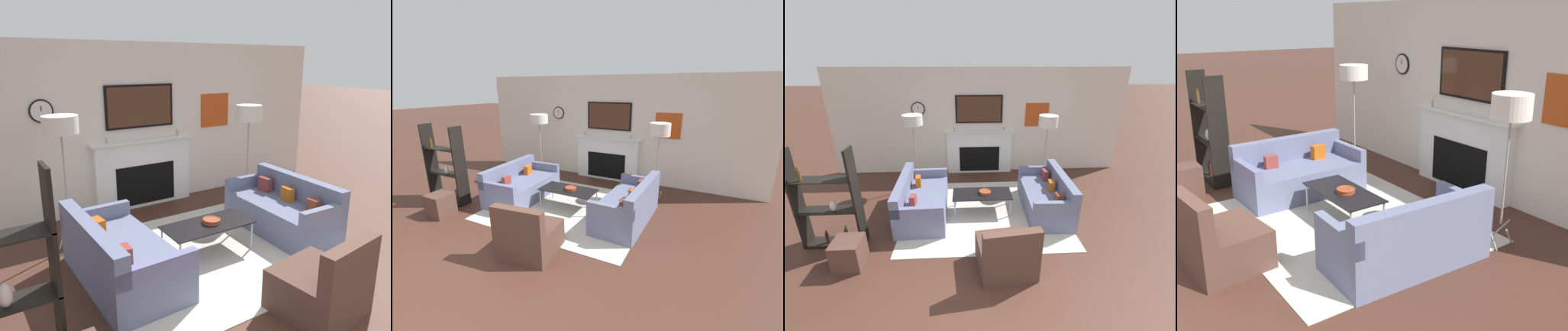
% 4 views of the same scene
% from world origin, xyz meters
% --- Properties ---
extents(fireplace_wall, '(7.55, 0.28, 2.70)m').
position_xyz_m(fireplace_wall, '(0.00, 5.16, 1.22)').
color(fireplace_wall, silver).
rests_on(fireplace_wall, ground_plane).
extents(area_rug, '(3.10, 2.62, 0.01)m').
position_xyz_m(area_rug, '(0.00, 3.04, 0.01)').
color(area_rug, beige).
rests_on(area_rug, ground_plane).
extents(couch_left, '(0.94, 1.74, 0.77)m').
position_xyz_m(couch_left, '(-1.25, 3.04, 0.28)').
color(couch_left, slate).
rests_on(couch_left, ground_plane).
extents(couch_right, '(0.85, 1.70, 0.79)m').
position_xyz_m(couch_right, '(1.24, 3.04, 0.29)').
color(couch_right, slate).
rests_on(couch_right, ground_plane).
extents(armchair, '(0.86, 0.83, 0.84)m').
position_xyz_m(armchair, '(0.20, 1.45, 0.28)').
color(armchair, brown).
rests_on(armchair, ground_plane).
extents(coffee_table, '(1.16, 0.54, 0.40)m').
position_xyz_m(coffee_table, '(-0.05, 3.05, 0.37)').
color(coffee_table, black).
rests_on(coffee_table, ground_plane).
extents(decorative_bowl, '(0.23, 0.23, 0.06)m').
position_xyz_m(decorative_bowl, '(0.01, 3.06, 0.43)').
color(decorative_bowl, '#994122').
rests_on(decorative_bowl, coffee_table).
extents(floor_lamp_left, '(0.44, 0.44, 1.76)m').
position_xyz_m(floor_lamp_left, '(-1.50, 4.16, 1.62)').
color(floor_lamp_left, '#9E998E').
rests_on(floor_lamp_left, ground_plane).
extents(floor_lamp_right, '(0.42, 0.42, 1.71)m').
position_xyz_m(floor_lamp_right, '(1.50, 4.16, 1.56)').
color(floor_lamp_right, '#9E998E').
rests_on(floor_lamp_right, ground_plane).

